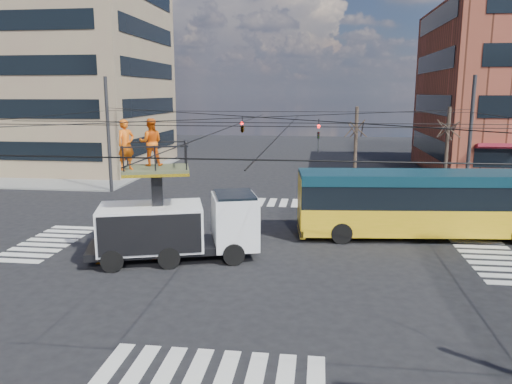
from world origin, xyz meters
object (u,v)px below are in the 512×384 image
object	(u,v)px
utility_truck	(177,213)
city_bus	(431,203)
worker_ground	(154,238)
flagger	(408,215)
traffic_cone	(102,255)

from	to	relation	value
utility_truck	city_bus	bearing A→B (deg)	5.71
worker_ground	flagger	world-z (taller)	flagger
flagger	city_bus	bearing A→B (deg)	64.32
flagger	utility_truck	bearing A→B (deg)	-81.37
city_bus	traffic_cone	world-z (taller)	city_bus
worker_ground	city_bus	bearing A→B (deg)	-92.54
traffic_cone	flagger	xyz separation A→B (m)	(13.20, 5.77, 0.70)
utility_truck	traffic_cone	distance (m)	3.54
traffic_cone	worker_ground	bearing A→B (deg)	22.23
traffic_cone	worker_ground	world-z (taller)	worker_ground
utility_truck	flagger	distance (m)	11.34
utility_truck	worker_ground	bearing A→B (deg)	170.81
utility_truck	flagger	bearing A→B (deg)	8.45
city_bus	traffic_cone	distance (m)	15.35
traffic_cone	worker_ground	size ratio (longest dim) A/B	0.36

